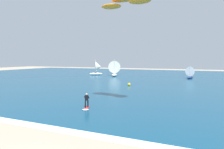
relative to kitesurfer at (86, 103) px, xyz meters
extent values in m
cube|color=navy|center=(3.16, 38.93, -0.65)|extent=(160.00, 90.00, 0.10)
cube|color=white|center=(1.54, -5.91, -0.70)|extent=(86.76, 2.49, 0.01)
cube|color=red|center=(-0.07, 0.18, -0.58)|extent=(0.95, 1.46, 0.05)
cylinder|color=black|center=(-0.12, -0.04, -0.15)|extent=(0.14, 0.14, 0.80)
cylinder|color=black|center=(-0.03, 0.39, -0.15)|extent=(0.14, 0.14, 0.80)
cube|color=black|center=(-0.07, 0.18, 0.55)|extent=(0.42, 0.34, 0.60)
sphere|color=beige|center=(-0.07, 0.18, 0.96)|extent=(0.22, 0.22, 0.22)
cylinder|color=black|center=(-0.31, 0.17, 0.60)|extent=(0.28, 0.50, 0.39)
cylinder|color=black|center=(0.10, 0.34, 0.60)|extent=(0.28, 0.50, 0.39)
ellipsoid|color=white|center=(0.29, -0.70, -0.56)|extent=(0.88, 0.82, 0.08)
ellipsoid|color=orange|center=(1.69, 3.08, 11.15)|extent=(2.87, 2.53, 0.39)
ellipsoid|color=orange|center=(5.43, 2.23, 11.15)|extent=(2.87, 2.53, 0.39)
ellipsoid|color=white|center=(-21.21, 41.80, -0.18)|extent=(4.68, 3.54, 0.84)
cylinder|color=silver|center=(-21.39, 41.70, 2.49)|extent=(0.14, 0.14, 4.50)
cone|color=silver|center=(-20.53, 42.17, 2.26)|extent=(3.56, 4.26, 3.78)
ellipsoid|color=white|center=(-13.51, 39.92, -0.17)|extent=(2.77, 4.88, 0.87)
cylinder|color=silver|center=(-13.46, 39.71, 2.57)|extent=(0.14, 0.14, 4.62)
cone|color=silver|center=(-13.73, 40.69, 2.34)|extent=(4.28, 2.99, 3.88)
ellipsoid|color=navy|center=(9.02, 41.18, -0.30)|extent=(2.19, 3.36, 0.60)
cylinder|color=silver|center=(8.97, 41.04, 1.58)|extent=(0.10, 0.10, 3.18)
cone|color=white|center=(9.22, 41.68, 1.42)|extent=(3.00, 2.28, 2.67)
sphere|color=yellow|center=(-1.75, 20.00, -0.31)|extent=(0.59, 0.59, 0.59)
camera|label=1|loc=(11.63, -19.36, 4.95)|focal=32.43mm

